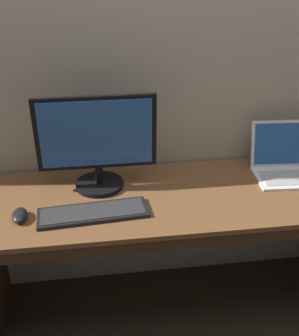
# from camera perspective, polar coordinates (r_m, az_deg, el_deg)

# --- Properties ---
(ground_plane) EXTENTS (14.00, 14.00, 0.00)m
(ground_plane) POSITION_cam_1_polar(r_m,az_deg,el_deg) (2.31, 3.77, -19.03)
(ground_plane) COLOR #382D23
(desk) EXTENTS (1.88, 0.59, 0.73)m
(desk) POSITION_cam_1_polar(r_m,az_deg,el_deg) (1.96, 4.30, -9.05)
(desk) COLOR brown
(desk) RESTS_ON ground
(laptop_white) EXTENTS (0.32, 0.30, 0.23)m
(laptop_white) POSITION_cam_1_polar(r_m,az_deg,el_deg) (2.08, 18.43, 0.74)
(laptop_white) COLOR white
(laptop_white) RESTS_ON desk
(external_monitor) EXTENTS (0.52, 0.22, 0.44)m
(external_monitor) POSITION_cam_1_polar(r_m,az_deg,el_deg) (1.79, -7.36, 3.36)
(external_monitor) COLOR black
(external_monitor) RESTS_ON desk
(wired_keyboard) EXTENTS (0.46, 0.18, 0.02)m
(wired_keyboard) POSITION_cam_1_polar(r_m,az_deg,el_deg) (1.71, -7.88, -6.21)
(wired_keyboard) COLOR black
(wired_keyboard) RESTS_ON desk
(computer_mouse) EXTENTS (0.07, 0.11, 0.04)m
(computer_mouse) POSITION_cam_1_polar(r_m,az_deg,el_deg) (1.74, -17.70, -6.32)
(computer_mouse) COLOR black
(computer_mouse) RESTS_ON desk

